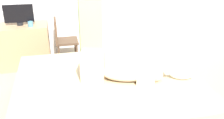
% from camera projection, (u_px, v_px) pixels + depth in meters
% --- Properties ---
extents(ground_plane, '(16.00, 16.00, 0.00)m').
position_uv_depth(ground_plane, '(115.00, 117.00, 3.20)').
color(ground_plane, tan).
extents(bed, '(2.19, 1.90, 0.53)m').
position_uv_depth(bed, '(108.00, 98.00, 3.13)').
color(bed, '#38383D').
rests_on(bed, ground).
extents(person_lying, '(0.93, 0.48, 0.34)m').
position_uv_depth(person_lying, '(117.00, 71.00, 2.96)').
color(person_lying, '#CCB299').
rests_on(person_lying, bed).
extents(cat, '(0.33, 0.22, 0.21)m').
position_uv_depth(cat, '(179.00, 74.00, 2.99)').
color(cat, silver).
rests_on(cat, bed).
extents(desk, '(0.90, 0.56, 0.74)m').
position_uv_depth(desk, '(23.00, 46.00, 4.47)').
color(desk, '#997A56').
rests_on(desk, ground).
extents(tv_monitor, '(0.48, 0.10, 0.35)m').
position_uv_depth(tv_monitor, '(19.00, 15.00, 4.25)').
color(tv_monitor, black).
rests_on(tv_monitor, desk).
extents(cup, '(0.08, 0.08, 0.09)m').
position_uv_depth(cup, '(30.00, 24.00, 4.24)').
color(cup, teal).
rests_on(cup, desk).
extents(chair_by_desk, '(0.38, 0.38, 0.86)m').
position_uv_depth(chair_by_desk, '(62.00, 39.00, 4.40)').
color(chair_by_desk, '#4C3828').
rests_on(chair_by_desk, ground).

